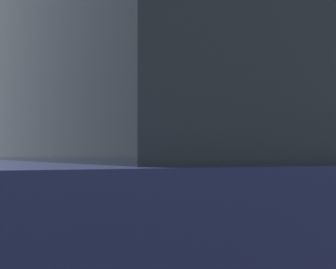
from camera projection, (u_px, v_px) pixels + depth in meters
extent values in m
cylinder|color=slate|center=(215.00, 233.00, 3.86)|extent=(0.07, 0.07, 1.07)
cylinder|color=black|center=(215.00, 122.00, 3.88)|extent=(0.17, 0.17, 0.34)
sphere|color=silver|center=(214.00, 91.00, 3.89)|extent=(0.17, 0.17, 0.17)
cube|color=black|center=(222.00, 110.00, 3.80)|extent=(0.10, 0.01, 0.07)
cube|color=green|center=(222.00, 131.00, 3.80)|extent=(0.10, 0.01, 0.09)
cylinder|color=#1E233F|center=(103.00, 262.00, 3.52)|extent=(0.15, 0.15, 0.82)
cylinder|color=#1E233F|center=(134.00, 259.00, 3.62)|extent=(0.15, 0.15, 0.82)
cube|color=black|center=(119.00, 138.00, 3.59)|extent=(0.44, 0.25, 0.62)
sphere|color=beige|center=(119.00, 67.00, 3.61)|extent=(0.22, 0.22, 0.22)
cylinder|color=black|center=(78.00, 134.00, 3.46)|extent=(0.09, 0.09, 0.58)
cylinder|color=black|center=(144.00, 123.00, 3.87)|extent=(0.12, 0.44, 0.51)
cylinder|color=#2D7A38|center=(96.00, 163.00, 5.25)|extent=(24.00, 0.06, 0.06)
cylinder|color=#2D7A38|center=(95.00, 213.00, 5.24)|extent=(24.00, 0.05, 0.05)
cylinder|color=#2D7A38|center=(205.00, 213.00, 5.72)|extent=(0.06, 0.06, 0.96)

